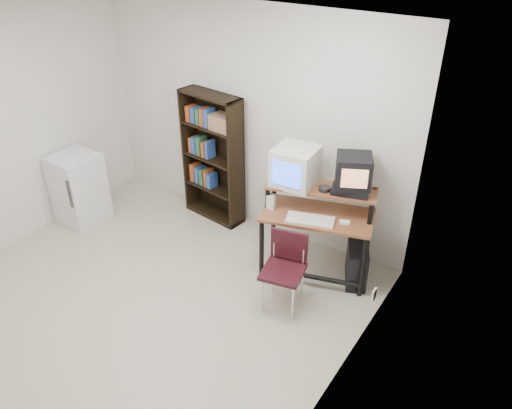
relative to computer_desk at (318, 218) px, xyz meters
The scene contains 18 objects.
floor 2.04m from the computer_desk, 128.38° to the right, with size 4.00×4.00×0.01m, color beige.
ceiling 2.72m from the computer_desk, 128.38° to the right, with size 4.00×4.00×0.01m, color white.
back_wall 1.43m from the computer_desk, 157.46° to the left, with size 4.00×0.01×2.60m, color silver.
right_wall 1.82m from the computer_desk, 61.77° to the right, with size 0.01×4.00×2.60m, color silver.
computer_desk is the anchor object (origin of this frame).
crt_monitor 0.57m from the computer_desk, behind, with size 0.44×0.45×0.39m.
vcr 0.45m from the computer_desk, 32.67° to the left, with size 0.36×0.26×0.08m, color black.
crt_tv 0.61m from the computer_desk, 35.28° to the left, with size 0.44×0.44×0.31m.
cd_spindle 0.32m from the computer_desk, 61.80° to the left, with size 0.12×0.12×0.05m, color #26262B.
keyboard 0.18m from the computer_desk, 89.85° to the right, with size 0.47×0.21×0.04m, color beige.
mousepad 0.32m from the computer_desk, ahead, with size 0.22×0.18×0.01m, color black.
mouse 0.31m from the computer_desk, ahead, with size 0.10×0.06×0.03m, color white.
desk_speaker 0.50m from the computer_desk, 158.72° to the right, with size 0.08×0.07×0.17m, color beige.
pc_tower 0.65m from the computer_desk, 13.92° to the left, with size 0.20×0.45×0.42m, color black.
school_chair 0.63m from the computer_desk, 92.59° to the right, with size 0.46×0.46×0.77m.
bookshelf 1.63m from the computer_desk, 167.63° to the left, with size 0.82×0.36×1.60m.
mini_fridge 3.00m from the computer_desk, 167.26° to the right, with size 0.53×0.54×0.87m.
wall_outlet 0.95m from the computer_desk, 24.05° to the right, with size 0.02×0.08×0.12m, color beige.
Camera 1 is at (3.03, -2.40, 3.38)m, focal length 35.00 mm.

